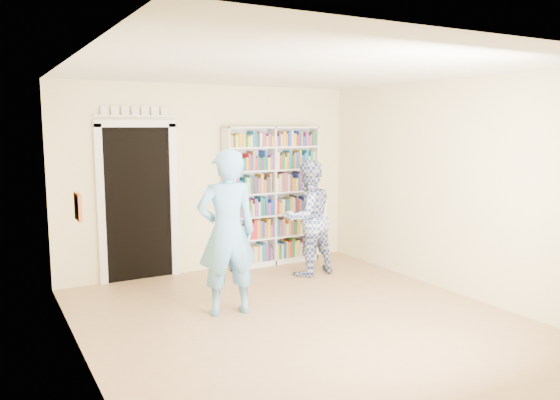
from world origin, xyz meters
The scene contains 11 objects.
floor centered at (0.00, 0.00, 0.00)m, with size 5.00×5.00×0.00m, color #A1714E.
ceiling centered at (0.00, 0.00, 2.70)m, with size 5.00×5.00×0.00m, color white.
wall_back centered at (0.00, 2.50, 1.35)m, with size 4.50×4.50×0.00m, color beige.
wall_left centered at (-2.25, 0.00, 1.35)m, with size 5.00×5.00×0.00m, color beige.
wall_right centered at (2.25, 0.00, 1.35)m, with size 5.00×5.00×0.00m, color beige.
bookshelf centered at (0.91, 2.34, 1.06)m, with size 1.53×0.29×2.10m.
doorway centered at (-1.10, 2.48, 1.18)m, with size 1.10×0.08×2.43m.
wall_art centered at (-2.23, 0.20, 1.40)m, with size 0.03×0.25×0.25m, color brown.
man_blue centered at (-0.61, 0.59, 0.94)m, with size 0.68×0.45×1.87m, color #65ABE2.
man_plaid centered at (1.06, 1.55, 0.82)m, with size 0.80×0.62×1.64m, color #2E458E.
paper_sheet centered at (1.20, 1.37, 0.94)m, with size 0.20×0.01×0.28m, color white.
Camera 1 is at (-3.01, -4.92, 2.13)m, focal length 35.00 mm.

